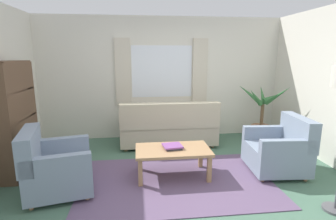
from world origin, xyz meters
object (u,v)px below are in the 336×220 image
Objects in this scene: couch at (169,128)px; armchair_left at (54,167)px; armchair_right at (280,150)px; coffee_table at (173,152)px; book_stack_on_table at (173,146)px; bookshelf at (18,124)px; potted_plant at (262,120)px.

armchair_left is at bearing 44.11° from couch.
armchair_right is 1.68m from coffee_table.
couch is at bearing 85.61° from book_stack_on_table.
coffee_table is at bearing 79.51° from bookshelf.
potted_plant reaches higher than book_stack_on_table.
bookshelf is at bearing -92.16° from armchair_right.
book_stack_on_table is 2.57m from potted_plant.
couch is 1.10× the size of bookshelf.
coffee_table is 2.58m from potted_plant.
bookshelf is at bearing 170.17° from book_stack_on_table.
armchair_right is at bearing -0.74° from coffee_table.
coffee_table is (-0.10, -1.38, 0.01)m from couch.
potted_plant reaches higher than armchair_left.
couch reaches higher than armchair_right.
book_stack_on_table is at bearing 90.82° from coffee_table.
couch is 2.11m from armchair_right.
couch is 1.39m from coffee_table.
armchair_right is (1.57, -1.41, -0.01)m from couch.
armchair_right is 2.92× the size of book_stack_on_table.
bookshelf is (-3.99, 0.45, 0.42)m from armchair_right.
armchair_right is 0.71× the size of potted_plant.
coffee_table is at bearing -144.95° from potted_plant.
book_stack_on_table is at bearing -87.41° from armchair_right.
couch is at bearing 111.59° from bookshelf.
armchair_left reaches higher than coffee_table.
book_stack_on_table is 2.37m from bookshelf.
armchair_left is (-1.72, -1.67, -0.01)m from couch.
armchair_left is 1.64m from coffee_table.
potted_plant is 0.74× the size of bookshelf.
armchair_left is 0.79× the size of potted_plant.
armchair_right is 4.04m from bookshelf.
coffee_table is (1.61, 0.28, 0.03)m from armchair_left.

